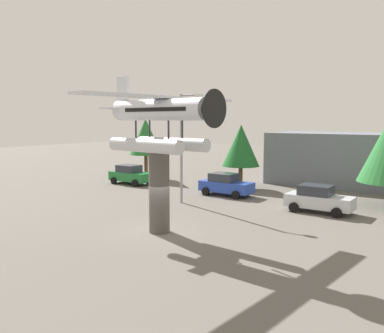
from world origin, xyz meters
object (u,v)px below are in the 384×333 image
(floatplane_monument, at_px, (160,119))
(storefront_building, at_px, (360,160))
(tree_west, at_px, (146,137))
(car_near_green, at_px, (130,175))
(tree_east, at_px, (241,146))
(car_mid_blue, at_px, (226,184))
(streetlight_primary, at_px, (184,140))
(display_pedestal, at_px, (159,192))
(car_far_silver, at_px, (319,199))

(floatplane_monument, bearing_deg, storefront_building, 83.21)
(storefront_building, distance_m, tree_west, 20.35)
(car_near_green, relative_size, tree_east, 0.76)
(car_mid_blue, relative_size, tree_east, 0.76)
(streetlight_primary, xyz_separation_m, storefront_building, (8.41, 15.13, -2.12))
(car_mid_blue, xyz_separation_m, streetlight_primary, (-0.94, -4.29, 3.61))
(floatplane_monument, height_order, car_mid_blue, floatplane_monument)
(display_pedestal, height_order, floatplane_monument, floatplane_monument)
(car_near_green, relative_size, storefront_building, 0.27)
(tree_east, bearing_deg, car_mid_blue, -79.31)
(car_near_green, distance_m, tree_west, 5.03)
(floatplane_monument, distance_m, tree_east, 15.43)
(streetlight_primary, bearing_deg, storefront_building, 60.93)
(display_pedestal, bearing_deg, storefront_building, 77.31)
(display_pedestal, distance_m, floatplane_monument, 3.83)
(car_near_green, distance_m, car_far_silver, 18.15)
(display_pedestal, distance_m, streetlight_primary, 8.04)
(car_far_silver, xyz_separation_m, streetlight_primary, (-8.84, -2.64, 3.61))
(car_near_green, bearing_deg, car_far_silver, -5.00)
(floatplane_monument, xyz_separation_m, car_far_silver, (5.25, 9.52, -5.10))
(car_mid_blue, bearing_deg, car_far_silver, -11.79)
(streetlight_primary, relative_size, tree_west, 1.27)
(display_pedestal, bearing_deg, tree_east, 102.22)
(car_near_green, height_order, car_mid_blue, same)
(floatplane_monument, xyz_separation_m, car_mid_blue, (-2.65, 11.17, -5.10))
(car_near_green, xyz_separation_m, car_mid_blue, (10.19, 0.07, 0.00))
(display_pedestal, distance_m, car_mid_blue, 11.51)
(car_mid_blue, distance_m, tree_east, 4.73)
(display_pedestal, relative_size, car_far_silver, 1.03)
(floatplane_monument, xyz_separation_m, car_near_green, (-12.84, 11.10, -5.10))
(car_near_green, bearing_deg, streetlight_primary, -24.54)
(floatplane_monument, xyz_separation_m, storefront_building, (4.82, 22.01, -3.61))
(car_mid_blue, bearing_deg, tree_west, 163.05)
(car_mid_blue, bearing_deg, floatplane_monument, -76.65)
(storefront_building, bearing_deg, car_far_silver, -88.05)
(floatplane_monument, relative_size, car_near_green, 2.49)
(car_near_green, height_order, tree_east, tree_east)
(storefront_building, bearing_deg, streetlight_primary, -119.07)
(display_pedestal, relative_size, tree_west, 0.71)
(streetlight_primary, distance_m, tree_east, 8.05)
(car_far_silver, bearing_deg, tree_east, 148.04)
(car_mid_blue, relative_size, streetlight_primary, 0.54)
(car_mid_blue, xyz_separation_m, storefront_building, (7.47, 10.84, 1.49))
(streetlight_primary, bearing_deg, car_mid_blue, 77.64)
(display_pedestal, height_order, car_mid_blue, display_pedestal)
(display_pedestal, height_order, car_near_green, display_pedestal)
(car_far_silver, xyz_separation_m, tree_west, (-19.30, 5.12, 3.35))
(display_pedestal, distance_m, tree_east, 15.30)
(floatplane_monument, distance_m, car_mid_blue, 12.56)
(streetlight_primary, bearing_deg, tree_east, 88.30)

